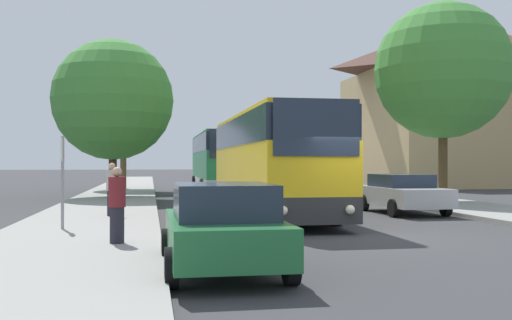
% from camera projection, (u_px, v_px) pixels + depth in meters
% --- Properties ---
extents(ground_plane, '(300.00, 300.00, 0.00)m').
position_uv_depth(ground_plane, '(364.00, 237.00, 14.90)').
color(ground_plane, '#38383A').
rests_on(ground_plane, ground).
extents(sidewalk_left, '(4.00, 120.00, 0.15)m').
position_uv_depth(sidewalk_left, '(73.00, 240.00, 13.68)').
color(sidewalk_left, gray).
rests_on(sidewalk_left, ground_plane).
extents(building_right_background, '(16.29, 14.80, 13.73)m').
position_uv_depth(building_right_background, '(464.00, 102.00, 49.17)').
color(building_right_background, tan).
rests_on(building_right_background, ground_plane).
extents(bus_front, '(2.80, 11.76, 3.48)m').
position_uv_depth(bus_front, '(270.00, 162.00, 20.70)').
color(bus_front, '#2D2D2D').
rests_on(bus_front, ground_plane).
extents(bus_middle, '(2.97, 11.84, 3.55)m').
position_uv_depth(bus_middle, '(220.00, 162.00, 35.63)').
color(bus_middle, silver).
rests_on(bus_middle, ground_plane).
extents(parked_car_left_curb, '(1.99, 4.02, 1.50)m').
position_uv_depth(parked_car_left_curb, '(223.00, 227.00, 10.03)').
color(parked_car_left_curb, '#236B38').
rests_on(parked_car_left_curb, ground_plane).
extents(parked_car_right_near, '(2.15, 4.44, 1.42)m').
position_uv_depth(parked_car_right_near, '(402.00, 193.00, 21.75)').
color(parked_car_right_near, '#B7B7BC').
rests_on(parked_car_right_near, ground_plane).
extents(parked_car_right_far, '(2.14, 4.55, 1.43)m').
position_uv_depth(parked_car_right_far, '(293.00, 180.00, 38.02)').
color(parked_car_right_far, silver).
rests_on(parked_car_right_far, ground_plane).
extents(bus_stop_sign, '(0.08, 0.45, 2.38)m').
position_uv_depth(bus_stop_sign, '(63.00, 171.00, 15.33)').
color(bus_stop_sign, gray).
rests_on(bus_stop_sign, sidewalk_left).
extents(pedestrian_waiting_near, '(0.36, 0.36, 1.61)m').
position_uv_depth(pedestrian_waiting_near, '(117.00, 205.00, 12.60)').
color(pedestrian_waiting_near, '#23232D').
rests_on(pedestrian_waiting_near, sidewalk_left).
extents(pedestrian_waiting_far, '(0.36, 0.36, 1.69)m').
position_uv_depth(pedestrian_waiting_far, '(112.00, 189.00, 19.04)').
color(pedestrian_waiting_far, '#23232D').
rests_on(pedestrian_waiting_far, sidewalk_left).
extents(tree_left_near, '(6.05, 6.05, 7.89)m').
position_uv_depth(tree_left_near, '(113.00, 100.00, 30.05)').
color(tree_left_near, '#47331E').
rests_on(tree_left_near, sidewalk_left).
extents(tree_left_far, '(5.67, 5.67, 9.34)m').
position_uv_depth(tree_left_far, '(123.00, 90.00, 39.17)').
color(tree_left_far, brown).
rests_on(tree_left_far, sidewalk_left).
extents(tree_right_near, '(6.07, 6.07, 8.84)m').
position_uv_depth(tree_right_near, '(443.00, 71.00, 26.64)').
color(tree_right_near, '#513D23').
rests_on(tree_right_near, sidewalk_right).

